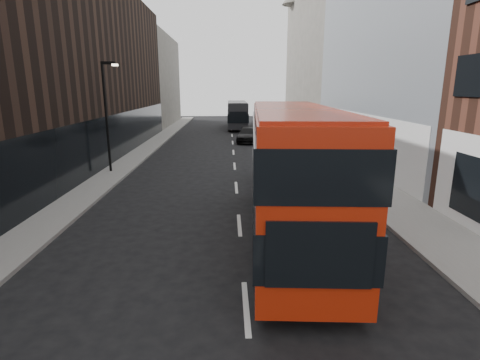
{
  "coord_description": "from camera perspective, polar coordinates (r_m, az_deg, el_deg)",
  "views": [
    {
      "loc": [
        -0.42,
        -6.63,
        5.55
      ],
      "look_at": [
        -0.04,
        5.69,
        2.5
      ],
      "focal_mm": 28.0,
      "sensor_mm": 36.0,
      "label": 1
    }
  ],
  "objects": [
    {
      "name": "building_left_mid",
      "position": [
        38.3,
        -19.28,
        15.32
      ],
      "size": [
        5.0,
        24.0,
        14.0
      ],
      "primitive_type": "cube",
      "color": "black",
      "rests_on": "ground"
    },
    {
      "name": "street_lamp",
      "position": [
        25.87,
        -19.61,
        10.07
      ],
      "size": [
        1.06,
        0.22,
        7.0
      ],
      "color": "black",
      "rests_on": "sidewalk_left"
    },
    {
      "name": "sidewalk_right",
      "position": [
        33.07,
        12.16,
        4.05
      ],
      "size": [
        3.0,
        80.0,
        0.15
      ],
      "primitive_type": "cube",
      "color": "slate",
      "rests_on": "ground"
    },
    {
      "name": "building_left_far",
      "position": [
        59.68,
        -12.88,
        14.47
      ],
      "size": [
        5.0,
        20.0,
        13.0
      ],
      "primitive_type": "cube",
      "color": "#615E56",
      "rests_on": "ground"
    },
    {
      "name": "car_c",
      "position": [
        39.44,
        1.25,
        6.9
      ],
      "size": [
        2.74,
        5.41,
        1.51
      ],
      "primitive_type": "imported",
      "rotation": [
        0.0,
        0.0,
        -0.12
      ],
      "color": "black",
      "rests_on": "ground"
    },
    {
      "name": "car_a",
      "position": [
        22.76,
        4.56,
        1.69
      ],
      "size": [
        2.02,
        4.53,
        1.51
      ],
      "primitive_type": "imported",
      "rotation": [
        0.0,
        0.0,
        -0.05
      ],
      "color": "black",
      "rests_on": "ground"
    },
    {
      "name": "car_b",
      "position": [
        30.6,
        7.09,
        4.77
      ],
      "size": [
        1.99,
        4.71,
        1.51
      ],
      "primitive_type": "imported",
      "rotation": [
        0.0,
        0.0,
        -0.09
      ],
      "color": "#999DA1",
      "rests_on": "ground"
    },
    {
      "name": "building_modern_block",
      "position": [
        30.4,
        22.9,
        21.09
      ],
      "size": [
        5.03,
        22.0,
        20.0
      ],
      "color": "#ACB3B7",
      "rests_on": "ground"
    },
    {
      "name": "building_victorian",
      "position": [
        52.15,
        11.92,
        18.12
      ],
      "size": [
        6.5,
        24.0,
        21.0
      ],
      "color": "#615E56",
      "rests_on": "ground"
    },
    {
      "name": "grey_bus",
      "position": [
        52.79,
        -0.44,
        10.0
      ],
      "size": [
        2.69,
        11.42,
        3.68
      ],
      "rotation": [
        0.0,
        0.0,
        -0.0
      ],
      "color": "black",
      "rests_on": "ground"
    },
    {
      "name": "red_bus",
      "position": [
        13.81,
        7.86,
        1.9
      ],
      "size": [
        3.59,
        12.25,
        4.89
      ],
      "rotation": [
        0.0,
        0.0,
        -0.06
      ],
      "color": "#A01D09",
      "rests_on": "ground"
    },
    {
      "name": "sidewalk_left",
      "position": [
        32.99,
        -15.05,
        3.86
      ],
      "size": [
        2.0,
        80.0,
        0.15
      ],
      "primitive_type": "cube",
      "color": "slate",
      "rests_on": "ground"
    }
  ]
}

